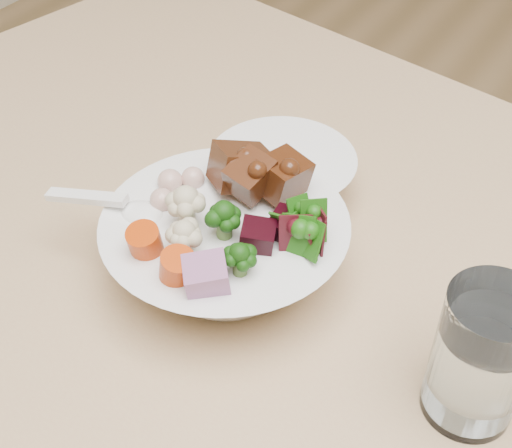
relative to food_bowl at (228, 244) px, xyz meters
name	(u,v)px	position (x,y,z in m)	size (l,w,h in m)	color
food_bowl	(228,244)	(0.00, 0.00, 0.00)	(0.22, 0.22, 0.12)	white
soup_spoon	(127,210)	(-0.08, -0.03, 0.03)	(0.12, 0.05, 0.02)	white
water_glass	(479,362)	(0.24, -0.02, 0.02)	(0.07, 0.07, 0.12)	white
side_bowl	(282,177)	(-0.02, 0.12, -0.01)	(0.15, 0.15, 0.05)	white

